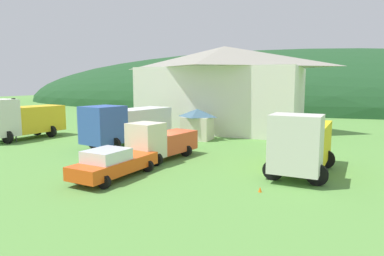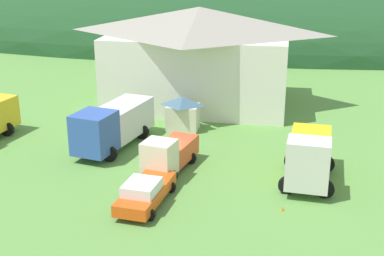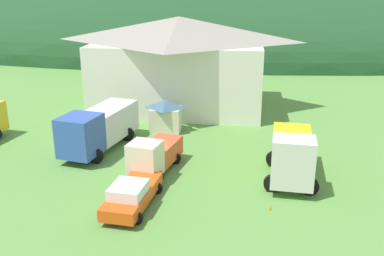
# 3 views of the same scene
# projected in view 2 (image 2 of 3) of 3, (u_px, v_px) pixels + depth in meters

# --- Properties ---
(ground_plane) EXTENTS (200.00, 200.00, 0.00)m
(ground_plane) POSITION_uv_depth(u_px,v_px,m) (161.00, 168.00, 35.61)
(ground_plane) COLOR #5B9342
(forested_hill_backdrop) EXTENTS (143.98, 60.00, 24.86)m
(forested_hill_backdrop) POSITION_uv_depth(u_px,v_px,m) (242.00, 31.00, 93.76)
(forested_hill_backdrop) COLOR #1E4723
(forested_hill_backdrop) RESTS_ON ground
(depot_building) EXTENTS (17.46, 12.34, 9.05)m
(depot_building) POSITION_uv_depth(u_px,v_px,m) (199.00, 55.00, 48.98)
(depot_building) COLOR white
(depot_building) RESTS_ON ground
(play_shed_cream) EXTENTS (2.71, 2.17, 2.80)m
(play_shed_cream) POSITION_uv_depth(u_px,v_px,m) (183.00, 113.00, 42.70)
(play_shed_cream) COLOR beige
(play_shed_cream) RESTS_ON ground
(box_truck_blue) EXTENTS (4.29, 8.55, 3.39)m
(box_truck_blue) POSITION_uv_depth(u_px,v_px,m) (113.00, 124.00, 38.71)
(box_truck_blue) COLOR #3356AD
(box_truck_blue) RESTS_ON ground
(light_truck_cream) EXTENTS (3.07, 5.69, 2.63)m
(light_truck_cream) POSITION_uv_depth(u_px,v_px,m) (168.00, 154.00, 34.65)
(light_truck_cream) COLOR beige
(light_truck_cream) RESTS_ON ground
(flatbed_truck_yellow) EXTENTS (3.62, 6.71, 3.55)m
(flatbed_truck_yellow) POSITION_uv_depth(u_px,v_px,m) (309.00, 156.00, 32.95)
(flatbed_truck_yellow) COLOR silver
(flatbed_truck_yellow) RESTS_ON ground
(service_pickup_orange) EXTENTS (2.79, 5.52, 1.66)m
(service_pickup_orange) POSITION_uv_depth(u_px,v_px,m) (145.00, 192.00, 30.32)
(service_pickup_orange) COLOR #E85015
(service_pickup_orange) RESTS_ON ground
(traffic_cone_near_pickup) EXTENTS (0.36, 0.36, 0.52)m
(traffic_cone_near_pickup) POSITION_uv_depth(u_px,v_px,m) (282.00, 211.00, 29.89)
(traffic_cone_near_pickup) COLOR orange
(traffic_cone_near_pickup) RESTS_ON ground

